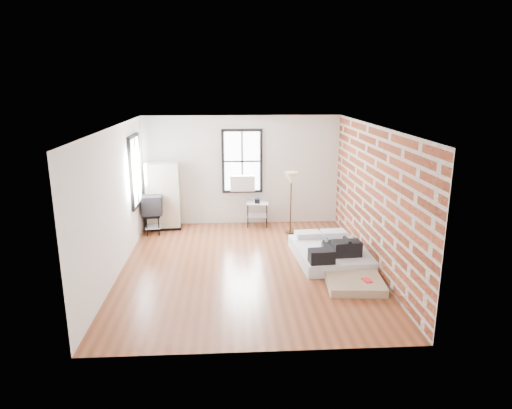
{
  "coord_description": "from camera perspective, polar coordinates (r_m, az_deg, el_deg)",
  "views": [
    {
      "loc": [
        -0.34,
        -8.54,
        3.6
      ],
      "look_at": [
        0.19,
        0.3,
        1.22
      ],
      "focal_mm": 32.0,
      "sensor_mm": 36.0,
      "label": 1
    }
  ],
  "objects": [
    {
      "name": "side_table",
      "position": [
        11.7,
        0.16,
        -0.33
      ],
      "size": [
        0.58,
        0.47,
        0.73
      ],
      "rotation": [
        0.0,
        0.0,
        -0.06
      ],
      "color": "black",
      "rests_on": "ground"
    },
    {
      "name": "room_shell",
      "position": [
        9.11,
        0.21,
        3.25
      ],
      "size": [
        5.02,
        6.02,
        2.8
      ],
      "color": "silver",
      "rests_on": "ground"
    },
    {
      "name": "tv_stand",
      "position": [
        11.4,
        -12.8,
        -0.17
      ],
      "size": [
        0.53,
        0.71,
        0.95
      ],
      "rotation": [
        0.0,
        0.0,
        0.1
      ],
      "color": "black",
      "rests_on": "ground"
    },
    {
      "name": "ground",
      "position": [
        9.27,
        -1.1,
        -7.8
      ],
      "size": [
        6.0,
        6.0,
        0.0
      ],
      "primitive_type": "plane",
      "color": "brown",
      "rests_on": "ground"
    },
    {
      "name": "floor_lamp",
      "position": [
        10.97,
        4.43,
        2.89
      ],
      "size": [
        0.33,
        0.33,
        1.52
      ],
      "color": "#2F210F",
      "rests_on": "ground"
    },
    {
      "name": "wardrobe",
      "position": [
        11.64,
        -11.56,
        1.01
      ],
      "size": [
        0.88,
        0.55,
        1.68
      ],
      "rotation": [
        0.0,
        0.0,
        0.08
      ],
      "color": "black",
      "rests_on": "ground"
    },
    {
      "name": "mattress_main",
      "position": [
        9.7,
        9.25,
        -5.89
      ],
      "size": [
        1.53,
        1.99,
        0.61
      ],
      "rotation": [
        0.0,
        0.0,
        0.07
      ],
      "color": "white",
      "rests_on": "ground"
    },
    {
      "name": "mattress_bare",
      "position": [
        9.14,
        11.36,
        -7.62
      ],
      "size": [
        1.15,
        1.97,
        0.41
      ],
      "rotation": [
        0.0,
        0.0,
        -0.08
      ],
      "color": "tan",
      "rests_on": "ground"
    }
  ]
}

